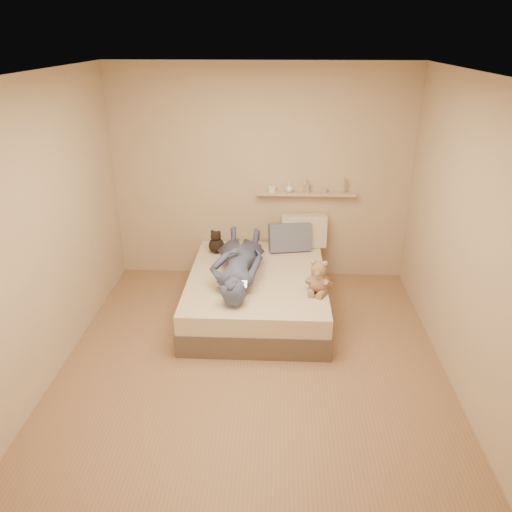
{
  "coord_description": "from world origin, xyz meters",
  "views": [
    {
      "loc": [
        0.22,
        -3.97,
        2.89
      ],
      "look_at": [
        0.0,
        0.65,
        0.8
      ],
      "focal_mm": 35.0,
      "sensor_mm": 36.0,
      "label": 1
    }
  ],
  "objects_px": {
    "dark_plush": "(216,243)",
    "pillow_cream": "(304,231)",
    "bed": "(257,293)",
    "pillow_grey": "(290,237)",
    "game_console": "(237,284)",
    "person": "(238,261)",
    "wall_shelf": "(306,194)",
    "teddy_bear": "(318,279)"
  },
  "relations": [
    {
      "from": "bed",
      "to": "pillow_cream",
      "type": "relative_size",
      "value": 3.45
    },
    {
      "from": "pillow_grey",
      "to": "game_console",
      "type": "bearing_deg",
      "value": -113.01
    },
    {
      "from": "pillow_cream",
      "to": "teddy_bear",
      "type": "bearing_deg",
      "value": -85.09
    },
    {
      "from": "pillow_cream",
      "to": "pillow_grey",
      "type": "relative_size",
      "value": 1.1
    },
    {
      "from": "bed",
      "to": "pillow_cream",
      "type": "xyz_separation_m",
      "value": [
        0.53,
        0.83,
        0.43
      ]
    },
    {
      "from": "bed",
      "to": "game_console",
      "type": "bearing_deg",
      "value": -106.83
    },
    {
      "from": "teddy_bear",
      "to": "dark_plush",
      "type": "bearing_deg",
      "value": 140.6
    },
    {
      "from": "game_console",
      "to": "pillow_cream",
      "type": "height_order",
      "value": "pillow_cream"
    },
    {
      "from": "teddy_bear",
      "to": "pillow_cream",
      "type": "bearing_deg",
      "value": 94.91
    },
    {
      "from": "teddy_bear",
      "to": "wall_shelf",
      "type": "height_order",
      "value": "wall_shelf"
    },
    {
      "from": "dark_plush",
      "to": "pillow_cream",
      "type": "bearing_deg",
      "value": 13.75
    },
    {
      "from": "bed",
      "to": "dark_plush",
      "type": "relative_size",
      "value": 6.56
    },
    {
      "from": "pillow_grey",
      "to": "pillow_cream",
      "type": "bearing_deg",
      "value": 39.08
    },
    {
      "from": "pillow_grey",
      "to": "dark_plush",
      "type": "bearing_deg",
      "value": -172.4
    },
    {
      "from": "bed",
      "to": "dark_plush",
      "type": "height_order",
      "value": "dark_plush"
    },
    {
      "from": "dark_plush",
      "to": "pillow_grey",
      "type": "distance_m",
      "value": 0.89
    },
    {
      "from": "pillow_cream",
      "to": "dark_plush",
      "type": "bearing_deg",
      "value": -166.25
    },
    {
      "from": "bed",
      "to": "pillow_grey",
      "type": "height_order",
      "value": "pillow_grey"
    },
    {
      "from": "person",
      "to": "wall_shelf",
      "type": "xyz_separation_m",
      "value": [
        0.75,
        0.95,
        0.47
      ]
    },
    {
      "from": "pillow_cream",
      "to": "person",
      "type": "bearing_deg",
      "value": -130.26
    },
    {
      "from": "game_console",
      "to": "person",
      "type": "height_order",
      "value": "person"
    },
    {
      "from": "pillow_grey",
      "to": "person",
      "type": "xyz_separation_m",
      "value": [
        -0.56,
        -0.73,
        0.01
      ]
    },
    {
      "from": "wall_shelf",
      "to": "bed",
      "type": "bearing_deg",
      "value": -121.18
    },
    {
      "from": "game_console",
      "to": "teddy_bear",
      "type": "bearing_deg",
      "value": 12.94
    },
    {
      "from": "bed",
      "to": "teddy_bear",
      "type": "relative_size",
      "value": 5.23
    },
    {
      "from": "wall_shelf",
      "to": "pillow_grey",
      "type": "bearing_deg",
      "value": -130.72
    },
    {
      "from": "bed",
      "to": "person",
      "type": "height_order",
      "value": "person"
    },
    {
      "from": "game_console",
      "to": "pillow_cream",
      "type": "bearing_deg",
      "value": 63.16
    },
    {
      "from": "bed",
      "to": "dark_plush",
      "type": "bearing_deg",
      "value": 132.03
    },
    {
      "from": "person",
      "to": "wall_shelf",
      "type": "bearing_deg",
      "value": -127.45
    },
    {
      "from": "dark_plush",
      "to": "bed",
      "type": "bearing_deg",
      "value": -47.97
    },
    {
      "from": "bed",
      "to": "pillow_grey",
      "type": "relative_size",
      "value": 3.8
    },
    {
      "from": "dark_plush",
      "to": "pillow_cream",
      "type": "height_order",
      "value": "pillow_cream"
    },
    {
      "from": "bed",
      "to": "person",
      "type": "relative_size",
      "value": 1.26
    },
    {
      "from": "game_console",
      "to": "person",
      "type": "distance_m",
      "value": 0.52
    },
    {
      "from": "pillow_cream",
      "to": "wall_shelf",
      "type": "bearing_deg",
      "value": 78.47
    },
    {
      "from": "game_console",
      "to": "person",
      "type": "bearing_deg",
      "value": 93.67
    },
    {
      "from": "person",
      "to": "wall_shelf",
      "type": "distance_m",
      "value": 1.3
    },
    {
      "from": "bed",
      "to": "pillow_grey",
      "type": "bearing_deg",
      "value": 62.35
    },
    {
      "from": "bed",
      "to": "game_console",
      "type": "height_order",
      "value": "game_console"
    },
    {
      "from": "dark_plush",
      "to": "pillow_grey",
      "type": "xyz_separation_m",
      "value": [
        0.88,
        0.12,
        0.05
      ]
    },
    {
      "from": "game_console",
      "to": "teddy_bear",
      "type": "xyz_separation_m",
      "value": [
        0.81,
        0.19,
        -0.02
      ]
    }
  ]
}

